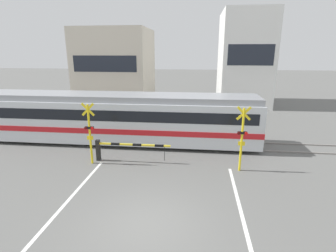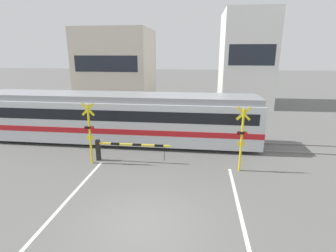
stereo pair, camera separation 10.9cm
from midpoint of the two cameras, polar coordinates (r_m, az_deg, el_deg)
ground_plane at (r=9.59m, az=-4.82°, el=-20.49°), size 160.00×160.00×0.00m
rail_track_near at (r=16.09m, az=0.52°, el=-4.61°), size 50.00×0.10×0.08m
rail_track_far at (r=17.43m, az=1.05°, el=-2.97°), size 50.00×0.10×0.08m
road_stripe_left at (r=10.98m, az=-22.51°, el=-16.59°), size 0.14×8.79×0.01m
road_stripe_right at (r=9.90m, az=16.29°, el=-19.82°), size 0.14×8.79×0.01m
commuter_train at (r=16.98m, az=-10.74°, el=2.00°), size 17.64×2.87×3.14m
crossing_barrier_near at (r=14.20m, az=-10.95°, el=-4.60°), size 4.01×0.20×1.16m
crossing_barrier_far at (r=19.60m, az=9.34°, el=1.21°), size 4.01×0.20×1.16m
crossing_signal_left at (r=13.94m, az=-16.49°, el=-0.98°), size 0.68×0.15×3.24m
crossing_signal_right at (r=12.99m, az=16.00°, el=-2.16°), size 0.68×0.15×3.24m
pedestrian at (r=21.97m, az=5.11°, el=3.45°), size 0.38×0.22×1.68m
building_left_of_street at (r=31.64m, az=-10.94°, el=12.72°), size 7.91×7.40×8.14m
building_right_of_street at (r=30.51m, az=16.57°, el=13.78°), size 5.14×7.40×9.76m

